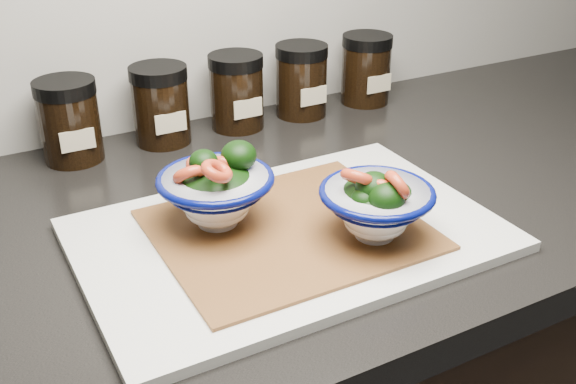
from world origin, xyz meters
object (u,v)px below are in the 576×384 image
spice_jar_c (237,92)px  spice_jar_d (301,80)px  cutting_board (289,235)px  spice_jar_b (161,105)px  spice_jar_e (366,69)px  bowl_right (376,205)px  bowl_left (216,190)px  spice_jar_a (69,121)px

spice_jar_c → spice_jar_d: same height
cutting_board → spice_jar_b: spice_jar_b is taller
spice_jar_b → spice_jar_e: bearing=0.0°
bowl_right → bowl_left: bearing=141.7°
spice_jar_b → spice_jar_c: size_ratio=1.00×
spice_jar_a → spice_jar_e: 0.48m
spice_jar_a → spice_jar_c: bearing=0.0°
cutting_board → spice_jar_d: size_ratio=3.98×
bowl_left → spice_jar_b: same height
spice_jar_b → spice_jar_d: (0.23, 0.00, 0.00)m
spice_jar_a → spice_jar_c: (0.25, 0.00, 0.00)m
spice_jar_d → spice_jar_e: 0.12m
spice_jar_e → bowl_left: bearing=-144.2°
bowl_left → spice_jar_d: bearing=46.6°
spice_jar_a → spice_jar_c: same height
cutting_board → bowl_left: bearing=143.8°
spice_jar_b → spice_jar_a: bearing=180.0°
cutting_board → bowl_right: bearing=-40.1°
spice_jar_d → spice_jar_c: bearing=180.0°
cutting_board → spice_jar_d: spice_jar_d is taller
spice_jar_a → spice_jar_d: same height
bowl_left → spice_jar_b: bearing=83.0°
bowl_left → bowl_right: bearing=-38.3°
spice_jar_b → spice_jar_c: same height
spice_jar_b → cutting_board: bearing=-84.8°
spice_jar_d → cutting_board: bearing=-121.6°
spice_jar_d → bowl_right: bearing=-108.5°
spice_jar_c → spice_jar_e: bearing=0.0°
bowl_left → spice_jar_d: (0.26, 0.28, 0.00)m
spice_jar_a → spice_jar_e: size_ratio=1.00×
cutting_board → bowl_right: (0.07, -0.06, 0.05)m
bowl_right → spice_jar_d: bearing=71.5°
spice_jar_a → spice_jar_b: (0.13, 0.00, 0.00)m
spice_jar_c → spice_jar_d: bearing=0.0°
bowl_right → spice_jar_b: bearing=104.6°
bowl_right → spice_jar_b: (-0.10, 0.39, 0.00)m
cutting_board → spice_jar_a: size_ratio=3.98×
cutting_board → spice_jar_b: size_ratio=3.98×
cutting_board → bowl_right: size_ratio=3.68×
spice_jar_d → spice_jar_e: bearing=0.0°
spice_jar_c → spice_jar_e: (0.23, 0.00, 0.00)m
spice_jar_e → cutting_board: bearing=-134.7°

